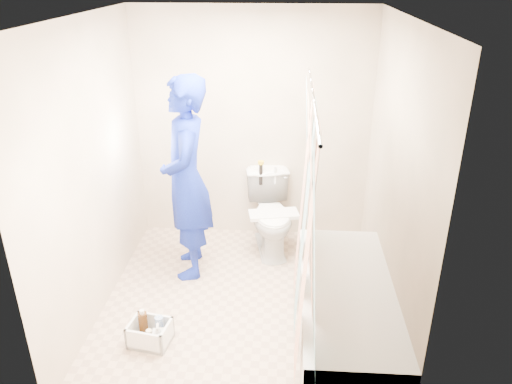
# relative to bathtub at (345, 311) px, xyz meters

# --- Properties ---
(floor) EXTENTS (2.60, 2.60, 0.00)m
(floor) POSITION_rel_bathtub_xyz_m (-0.85, 0.43, -0.27)
(floor) COLOR tan
(floor) RESTS_ON ground
(ceiling) EXTENTS (2.40, 2.60, 0.02)m
(ceiling) POSITION_rel_bathtub_xyz_m (-0.85, 0.43, 2.13)
(ceiling) COLOR silver
(ceiling) RESTS_ON wall_back
(wall_back) EXTENTS (2.40, 0.02, 2.40)m
(wall_back) POSITION_rel_bathtub_xyz_m (-0.85, 1.73, 0.93)
(wall_back) COLOR beige
(wall_back) RESTS_ON ground
(wall_front) EXTENTS (2.40, 0.02, 2.40)m
(wall_front) POSITION_rel_bathtub_xyz_m (-0.85, -0.88, 0.93)
(wall_front) COLOR beige
(wall_front) RESTS_ON ground
(wall_left) EXTENTS (0.02, 2.60, 2.40)m
(wall_left) POSITION_rel_bathtub_xyz_m (-2.05, 0.43, 0.93)
(wall_left) COLOR beige
(wall_left) RESTS_ON ground
(wall_right) EXTENTS (0.02, 2.60, 2.40)m
(wall_right) POSITION_rel_bathtub_xyz_m (0.35, 0.43, 0.93)
(wall_right) COLOR beige
(wall_right) RESTS_ON ground
(bathtub) EXTENTS (0.70, 1.75, 0.50)m
(bathtub) POSITION_rel_bathtub_xyz_m (0.00, 0.00, 0.00)
(bathtub) COLOR silver
(bathtub) RESTS_ON ground
(curtain_rod) EXTENTS (0.02, 1.90, 0.02)m
(curtain_rod) POSITION_rel_bathtub_xyz_m (-0.33, 0.00, 1.68)
(curtain_rod) COLOR silver
(curtain_rod) RESTS_ON wall_back
(shower_curtain) EXTENTS (0.06, 1.75, 1.80)m
(shower_curtain) POSITION_rel_bathtub_xyz_m (-0.33, 0.00, 0.75)
(shower_curtain) COLOR white
(shower_curtain) RESTS_ON curtain_rod
(toilet) EXTENTS (0.58, 0.85, 0.80)m
(toilet) POSITION_rel_bathtub_xyz_m (-0.63, 1.36, 0.13)
(toilet) COLOR white
(toilet) RESTS_ON ground
(tank_lid) EXTENTS (0.52, 0.30, 0.04)m
(tank_lid) POSITION_rel_bathtub_xyz_m (-0.61, 1.23, 0.20)
(tank_lid) COLOR white
(tank_lid) RESTS_ON toilet
(tank_internals) EXTENTS (0.19, 0.07, 0.26)m
(tank_internals) POSITION_rel_bathtub_xyz_m (-0.71, 1.56, 0.52)
(tank_internals) COLOR black
(tank_internals) RESTS_ON toilet
(plumber) EXTENTS (0.57, 0.76, 1.90)m
(plumber) POSITION_rel_bathtub_xyz_m (-1.39, 0.92, 0.68)
(plumber) COLOR #0F2C98
(plumber) RESTS_ON ground
(cleaning_caddy) EXTENTS (0.35, 0.30, 0.24)m
(cleaning_caddy) POSITION_rel_bathtub_xyz_m (-1.51, -0.15, -0.18)
(cleaning_caddy) COLOR silver
(cleaning_caddy) RESTS_ON ground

